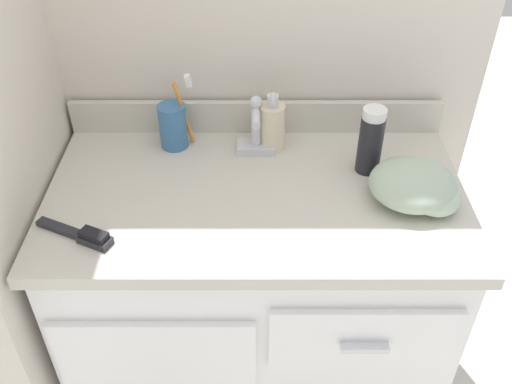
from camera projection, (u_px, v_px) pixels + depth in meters
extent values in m
cube|color=white|center=(256.00, 314.00, 1.49)|extent=(0.88, 0.47, 0.76)
cube|color=white|center=(363.00, 341.00, 1.17)|extent=(0.39, 0.02, 0.18)
cube|color=silver|center=(364.00, 348.00, 1.16)|extent=(0.10, 0.02, 0.01)
cube|color=beige|center=(256.00, 197.00, 1.25)|extent=(0.91, 0.51, 0.03)
ellipsoid|color=#B6B2A4|center=(256.00, 217.00, 1.28)|extent=(0.39, 0.26, 0.14)
cylinder|color=silver|center=(256.00, 238.00, 1.32)|extent=(0.03, 0.03, 0.01)
cube|color=beige|center=(256.00, 117.00, 1.40)|extent=(0.91, 0.02, 0.08)
cube|color=silver|center=(256.00, 147.00, 1.36)|extent=(0.09, 0.06, 0.02)
cylinder|color=silver|center=(256.00, 128.00, 1.32)|extent=(0.02, 0.02, 0.08)
cylinder|color=silver|center=(256.00, 119.00, 1.27)|extent=(0.02, 0.06, 0.02)
sphere|color=silver|center=(256.00, 102.00, 1.30)|extent=(0.03, 0.03, 0.03)
cylinder|color=teal|center=(173.00, 126.00, 1.35)|extent=(0.07, 0.07, 0.11)
cylinder|color=orange|center=(184.00, 113.00, 1.33)|extent=(0.04, 0.02, 0.16)
cube|color=white|center=(189.00, 81.00, 1.28)|extent=(0.02, 0.02, 0.03)
cylinder|color=beige|center=(272.00, 127.00, 1.34)|extent=(0.06, 0.06, 0.11)
cylinder|color=silver|center=(273.00, 101.00, 1.29)|extent=(0.03, 0.03, 0.03)
cylinder|color=silver|center=(273.00, 99.00, 1.27)|extent=(0.01, 0.03, 0.01)
cylinder|color=black|center=(370.00, 145.00, 1.26)|extent=(0.05, 0.05, 0.14)
cylinder|color=white|center=(375.00, 114.00, 1.21)|extent=(0.05, 0.05, 0.02)
cube|color=#232328|center=(60.00, 228.00, 1.14)|extent=(0.10, 0.06, 0.01)
cube|color=#232328|center=(95.00, 240.00, 1.11)|extent=(0.07, 0.06, 0.02)
cube|color=black|center=(94.00, 234.00, 1.10)|extent=(0.06, 0.05, 0.01)
ellipsoid|color=#A8BCA3|center=(413.00, 185.00, 1.19)|extent=(0.18, 0.17, 0.09)
ellipsoid|color=#B0C6AB|center=(434.00, 196.00, 1.18)|extent=(0.11, 0.12, 0.06)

